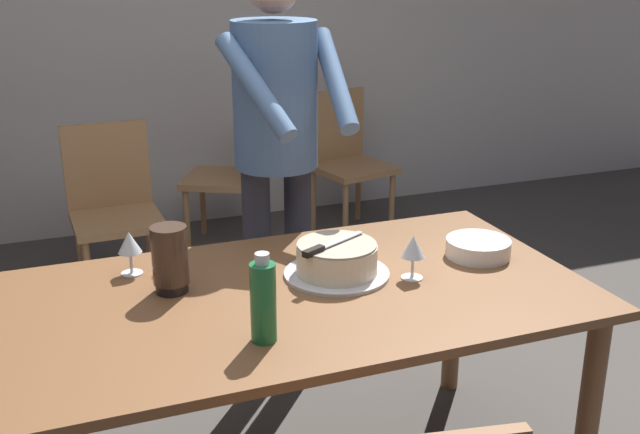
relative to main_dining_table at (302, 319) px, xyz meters
The scene contains 13 objects.
back_wall 3.00m from the main_dining_table, 90.00° to the left, with size 10.00×0.12×2.70m, color silver.
main_dining_table is the anchor object (origin of this frame).
cake_on_platter 0.22m from the main_dining_table, 25.36° to the left, with size 0.34×0.34×0.11m.
cake_knife 0.23m from the main_dining_table, 23.87° to the left, with size 0.25×0.14×0.02m.
plate_stack 0.67m from the main_dining_table, ahead, with size 0.22×0.22×0.06m.
wine_glass_near 0.60m from the main_dining_table, 145.95° to the left, with size 0.08×0.08×0.14m.
wine_glass_far 0.41m from the main_dining_table, ahead, with size 0.08×0.08×0.14m.
water_bottle 0.39m from the main_dining_table, 127.22° to the right, with size 0.07×0.07×0.25m.
hurricane_lamp 0.45m from the main_dining_table, 159.99° to the left, with size 0.11×0.11×0.21m.
person_cutting_cake 0.83m from the main_dining_table, 77.78° to the left, with size 0.46×0.57×1.72m.
background_chair_0 2.63m from the main_dining_table, 64.23° to the left, with size 0.53×0.53×0.90m.
background_chair_1 2.35m from the main_dining_table, 80.39° to the left, with size 0.59×0.59×0.90m.
background_chair_2 1.92m from the main_dining_table, 101.20° to the left, with size 0.45×0.45×0.90m.
Camera 1 is at (-0.71, -2.02, 1.73)m, focal length 42.81 mm.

